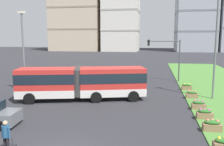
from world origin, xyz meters
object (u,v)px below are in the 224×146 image
Objects in this scene: car_maroon_sedan at (82,72)px; streetlight_median at (216,44)px; flower_planter_3 at (199,105)px; traffic_light_far_right at (168,52)px; flower_planter_4 at (192,94)px; flower_planter_1 at (212,125)px; apartment_tower_centre at (196,3)px; articulated_bus at (82,82)px; flower_planter_2 at (205,114)px; streetlight_left at (23,50)px; pedestrian_crossing at (6,135)px; apartment_tower_west at (78,10)px; flower_planter_5 at (187,87)px.

streetlight_median is (16.07, -10.37, 4.45)m from car_maroon_sedan.
flower_planter_3 is at bearing -116.88° from streetlight_median.
flower_planter_3 is at bearing -81.34° from traffic_light_far_right.
flower_planter_1 is at bearing -90.00° from flower_planter_4.
articulated_bus is at bearing -104.82° from apartment_tower_centre.
flower_planter_2 is at bearing -49.28° from car_maroon_sedan.
apartment_tower_centre is (23.36, 88.29, 18.49)m from articulated_bus.
streetlight_left reaches higher than flower_planter_2.
streetlight_median is (12.14, 2.19, 3.55)m from articulated_bus.
articulated_bus is 10.53m from flower_planter_4.
pedestrian_crossing is at bearing -81.92° from car_maroon_sedan.
flower_planter_2 is 2.35m from flower_planter_3.
apartment_tower_centre reaches higher than flower_planter_2.
flower_planter_1 is 1.00× the size of flower_planter_2.
articulated_bus is 13.19m from car_maroon_sedan.
traffic_light_far_right is at bearing 96.34° from flower_planter_1.
articulated_bus is 1.26× the size of streetlight_median.
apartment_tower_west is at bearing 108.06° from articulated_bus.
pedestrian_crossing is 1.58× the size of flower_planter_1.
streetlight_left is at bearing -145.76° from traffic_light_far_right.
apartment_tower_centre is at bearing 3.08° from apartment_tower_west.
flower_planter_1 is at bearing -67.43° from apartment_tower_west.
flower_planter_1 is 1.00× the size of flower_planter_3.
traffic_light_far_right is at bearing 113.35° from streetlight_median.
pedestrian_crossing is 1.58× the size of flower_planter_5.
streetlight_median is at bearing -97.43° from apartment_tower_centre.
articulated_bus is 0.33× the size of apartment_tower_west.
articulated_bus is 6.90× the size of pedestrian_crossing.
apartment_tower_west reaches higher than articulated_bus.
pedestrian_crossing is 1.58× the size of flower_planter_3.
flower_planter_5 is at bearing 16.25° from streetlight_left.
car_maroon_sedan is 15.68m from flower_planter_5.
apartment_tower_centre is (13.12, 82.43, 19.72)m from flower_planter_5.
articulated_bus is 7.12m from streetlight_left.
articulated_bus is at bearing -169.76° from streetlight_median.
pedestrian_crossing is at bearing -74.21° from apartment_tower_west.
flower_planter_2 is 0.03× the size of apartment_tower_west.
streetlight_median reaches higher than traffic_light_far_right.
apartment_tower_west is at bearing 115.93° from traffic_light_far_right.
apartment_tower_centre is (51.25, 2.76, 1.92)m from apartment_tower_west.
articulated_bus is 11.86m from flower_planter_5.
car_maroon_sedan is at bearing 147.17° from streetlight_median.
apartment_tower_west reaches higher than pedestrian_crossing.
articulated_bus is at bearing -168.29° from flower_planter_4.
apartment_tower_centre is (13.12, 89.85, 19.72)m from flower_planter_3.
traffic_light_far_right is (-1.92, 14.94, 3.45)m from flower_planter_2.
flower_planter_1 is (10.24, -6.22, -1.23)m from articulated_bus.
flower_planter_4 is at bearing -90.00° from flower_planter_5.
flower_planter_3 is 7.42m from flower_planter_5.
flower_planter_5 is 17.82m from streetlight_left.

